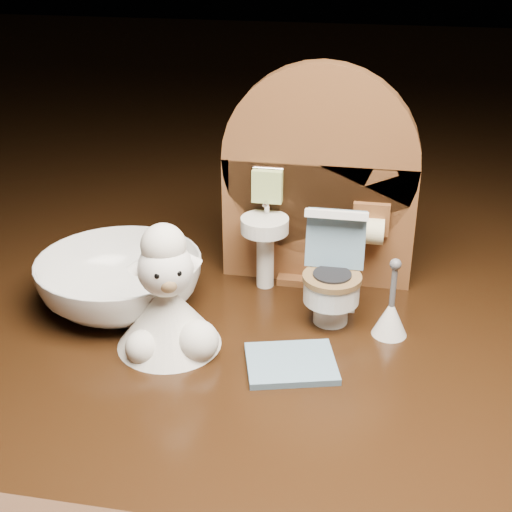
{
  "coord_description": "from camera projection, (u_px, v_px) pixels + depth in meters",
  "views": [
    {
      "loc": [
        0.04,
        -0.38,
        0.24
      ],
      "look_at": [
        -0.03,
        -0.0,
        0.05
      ],
      "focal_mm": 50.0,
      "sensor_mm": 36.0,
      "label": 1
    }
  ],
  "objects": [
    {
      "name": "ceramic_bowl",
      "position": [
        120.0,
        282.0,
        0.46
      ],
      "size": [
        0.12,
        0.12,
        0.03
      ],
      "primitive_type": "imported",
      "rotation": [
        0.0,
        0.0,
        0.17
      ],
      "color": "white",
      "rests_on": "ground"
    },
    {
      "name": "toilet_brush",
      "position": [
        391.0,
        315.0,
        0.43
      ],
      "size": [
        0.02,
        0.02,
        0.05
      ],
      "color": "white",
      "rests_on": "ground"
    },
    {
      "name": "backdrop_panel",
      "position": [
        317.0,
        190.0,
        0.48
      ],
      "size": [
        0.13,
        0.05,
        0.15
      ],
      "color": "brown",
      "rests_on": "ground"
    },
    {
      "name": "bath_mat",
      "position": [
        291.0,
        363.0,
        0.41
      ],
      "size": [
        0.06,
        0.05,
        0.0
      ],
      "primitive_type": "cube",
      "rotation": [
        0.0,
        0.0,
        0.27
      ],
      "color": "slate",
      "rests_on": "ground"
    },
    {
      "name": "plush_lamb",
      "position": [
        168.0,
        306.0,
        0.42
      ],
      "size": [
        0.06,
        0.06,
        0.08
      ],
      "rotation": [
        0.0,
        0.0,
        0.43
      ],
      "color": "silver",
      "rests_on": "ground"
    },
    {
      "name": "toy_toilet",
      "position": [
        333.0,
        279.0,
        0.45
      ],
      "size": [
        0.04,
        0.05,
        0.07
      ],
      "rotation": [
        0.0,
        0.0,
        -0.0
      ],
      "color": "white",
      "rests_on": "ground"
    }
  ]
}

